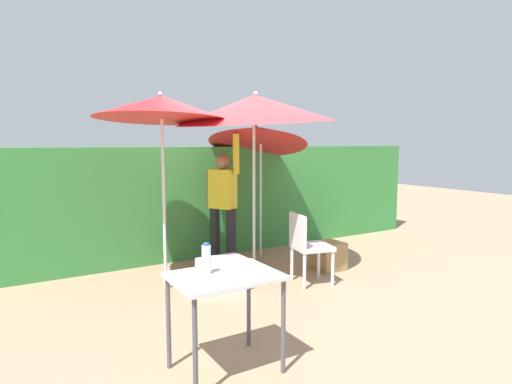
% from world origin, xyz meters
% --- Properties ---
extents(ground_plane, '(24.00, 24.00, 0.00)m').
position_xyz_m(ground_plane, '(0.00, 0.00, 0.00)').
color(ground_plane, '#9E8466').
extents(hedge_row, '(8.00, 0.70, 1.70)m').
position_xyz_m(hedge_row, '(0.00, 1.69, 0.85)').
color(hedge_row, '#38843D').
rests_on(hedge_row, ground_plane).
extents(umbrella_rainbow, '(1.55, 1.55, 2.35)m').
position_xyz_m(umbrella_rainbow, '(-1.29, 0.28, 2.16)').
color(umbrella_rainbow, silver).
rests_on(umbrella_rainbow, ground_plane).
extents(umbrella_orange, '(1.59, 1.53, 2.29)m').
position_xyz_m(umbrella_orange, '(0.48, 1.03, 1.87)').
color(umbrella_orange, silver).
rests_on(umbrella_orange, ground_plane).
extents(umbrella_yellow, '(2.05, 2.03, 2.46)m').
position_xyz_m(umbrella_yellow, '(-0.10, 0.17, 2.18)').
color(umbrella_yellow, silver).
rests_on(umbrella_yellow, ground_plane).
extents(person_vendor, '(0.37, 0.52, 1.88)m').
position_xyz_m(person_vendor, '(-0.20, 0.90, 0.93)').
color(person_vendor, black).
rests_on(person_vendor, ground_plane).
extents(chair_plastic, '(0.53, 0.53, 0.89)m').
position_xyz_m(chair_plastic, '(0.28, -0.45, 0.51)').
color(chair_plastic, silver).
rests_on(chair_plastic, ground_plane).
extents(cooler_box, '(0.54, 0.37, 0.39)m').
position_xyz_m(cooler_box, '(-0.73, -0.12, 0.19)').
color(cooler_box, silver).
rests_on(cooler_box, ground_plane).
extents(crate_cardboard, '(0.39, 0.38, 0.38)m').
position_xyz_m(crate_cardboard, '(0.93, -0.11, 0.19)').
color(crate_cardboard, '#9E7A4C').
rests_on(crate_cardboard, ground_plane).
extents(folding_table, '(0.80, 0.60, 0.76)m').
position_xyz_m(folding_table, '(-1.53, -1.77, 0.67)').
color(folding_table, '#4C4C51').
rests_on(folding_table, ground_plane).
extents(bottle_water, '(0.07, 0.07, 0.24)m').
position_xyz_m(bottle_water, '(-1.65, -1.69, 0.88)').
color(bottle_water, silver).
rests_on(bottle_water, folding_table).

